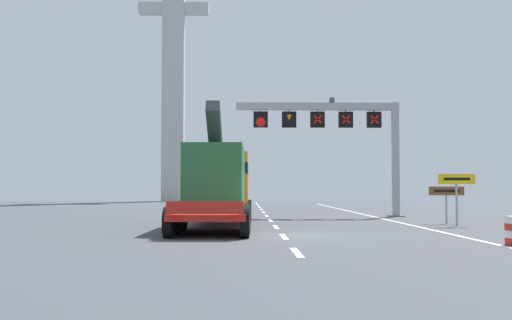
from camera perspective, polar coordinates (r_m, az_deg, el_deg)
The scene contains 8 objects.
ground at distance 23.15m, azimuth 3.12°, elevation -6.97°, with size 112.00×112.00×0.00m, color #424449.
lane_markings at distance 44.23m, azimuth 0.72°, elevation -4.84°, with size 0.20×56.90×0.01m.
edge_line_right at distance 35.95m, azimuth 11.60°, elevation -5.32°, with size 0.20×63.00×0.01m, color silver.
overhead_lane_gantry at distance 38.40m, azimuth 7.66°, elevation 3.17°, with size 10.25×0.90×7.30m.
heavy_haul_truck_red at distance 29.37m, azimuth -3.38°, elevation -2.14°, with size 3.28×14.11×5.30m.
exit_sign_yellow at distance 30.07m, azimuth 17.98°, elevation -2.27°, with size 1.71×0.15×2.41m.
tourist_info_sign_brown at distance 31.92m, azimuth 17.12°, elevation -3.09°, with size 1.75×0.15×1.83m.
bridge_pylon_distant at distance 82.20m, azimuth -7.58°, elevation 10.66°, with size 9.00×2.00×40.20m.
Camera 1 is at (-1.73, -23.02, 1.80)m, focal length 43.46 mm.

